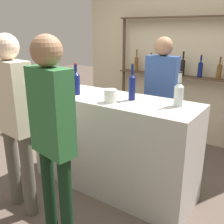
{
  "coord_description": "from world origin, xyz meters",
  "views": [
    {
      "loc": [
        1.57,
        -2.27,
        1.82
      ],
      "look_at": [
        0.0,
        0.0,
        0.93
      ],
      "focal_mm": 42.0,
      "sensor_mm": 36.0,
      "label": 1
    }
  ],
  "objects_px": {
    "counter_bottle_0": "(76,82)",
    "customer_left": "(14,113)",
    "counter_bottle_2": "(179,93)",
    "cork_jar": "(111,96)",
    "counter_bottle_1": "(132,86)",
    "customer_center": "(52,128)",
    "server_behind_counter": "(161,93)"
  },
  "relations": [
    {
      "from": "counter_bottle_0",
      "to": "customer_left",
      "type": "bearing_deg",
      "value": -98.88
    },
    {
      "from": "counter_bottle_2",
      "to": "cork_jar",
      "type": "bearing_deg",
      "value": -157.8
    },
    {
      "from": "counter_bottle_1",
      "to": "customer_center",
      "type": "relative_size",
      "value": 0.21
    },
    {
      "from": "counter_bottle_0",
      "to": "cork_jar",
      "type": "relative_size",
      "value": 2.66
    },
    {
      "from": "customer_center",
      "to": "customer_left",
      "type": "xyz_separation_m",
      "value": [
        -0.64,
        0.11,
        -0.02
      ]
    },
    {
      "from": "counter_bottle_2",
      "to": "cork_jar",
      "type": "height_order",
      "value": "counter_bottle_2"
    },
    {
      "from": "customer_center",
      "to": "server_behind_counter",
      "type": "bearing_deg",
      "value": 4.49
    },
    {
      "from": "counter_bottle_0",
      "to": "customer_center",
      "type": "bearing_deg",
      "value": -58.86
    },
    {
      "from": "counter_bottle_0",
      "to": "counter_bottle_1",
      "type": "distance_m",
      "value": 0.66
    },
    {
      "from": "cork_jar",
      "to": "customer_center",
      "type": "height_order",
      "value": "customer_center"
    },
    {
      "from": "cork_jar",
      "to": "customer_center",
      "type": "distance_m",
      "value": 0.82
    },
    {
      "from": "counter_bottle_1",
      "to": "customer_left",
      "type": "height_order",
      "value": "customer_left"
    },
    {
      "from": "counter_bottle_1",
      "to": "customer_left",
      "type": "distance_m",
      "value": 1.2
    },
    {
      "from": "counter_bottle_0",
      "to": "cork_jar",
      "type": "distance_m",
      "value": 0.51
    },
    {
      "from": "counter_bottle_0",
      "to": "counter_bottle_2",
      "type": "relative_size",
      "value": 1.05
    },
    {
      "from": "cork_jar",
      "to": "customer_center",
      "type": "relative_size",
      "value": 0.07
    },
    {
      "from": "counter_bottle_2",
      "to": "customer_center",
      "type": "bearing_deg",
      "value": -119.51
    },
    {
      "from": "customer_left",
      "to": "customer_center",
      "type": "bearing_deg",
      "value": -93.38
    },
    {
      "from": "cork_jar",
      "to": "counter_bottle_0",
      "type": "bearing_deg",
      "value": 174.81
    },
    {
      "from": "counter_bottle_1",
      "to": "counter_bottle_2",
      "type": "relative_size",
      "value": 1.13
    },
    {
      "from": "counter_bottle_2",
      "to": "customer_center",
      "type": "distance_m",
      "value": 1.24
    },
    {
      "from": "customer_center",
      "to": "cork_jar",
      "type": "bearing_deg",
      "value": 10.29
    },
    {
      "from": "counter_bottle_1",
      "to": "customer_center",
      "type": "height_order",
      "value": "customer_center"
    },
    {
      "from": "counter_bottle_1",
      "to": "customer_left",
      "type": "xyz_separation_m",
      "value": [
        -0.76,
        -0.9,
        -0.19
      ]
    },
    {
      "from": "server_behind_counter",
      "to": "customer_left",
      "type": "bearing_deg",
      "value": -29.85
    },
    {
      "from": "counter_bottle_2",
      "to": "server_behind_counter",
      "type": "distance_m",
      "value": 0.81
    },
    {
      "from": "cork_jar",
      "to": "customer_center",
      "type": "xyz_separation_m",
      "value": [
        0.02,
        -0.82,
        -0.09
      ]
    },
    {
      "from": "counter_bottle_2",
      "to": "customer_left",
      "type": "height_order",
      "value": "customer_left"
    },
    {
      "from": "counter_bottle_0",
      "to": "counter_bottle_2",
      "type": "xyz_separation_m",
      "value": [
        1.13,
        0.21,
        -0.01
      ]
    },
    {
      "from": "counter_bottle_2",
      "to": "server_behind_counter",
      "type": "height_order",
      "value": "server_behind_counter"
    },
    {
      "from": "counter_bottle_1",
      "to": "server_behind_counter",
      "type": "bearing_deg",
      "value": 88.33
    },
    {
      "from": "server_behind_counter",
      "to": "customer_left",
      "type": "height_order",
      "value": "customer_left"
    }
  ]
}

